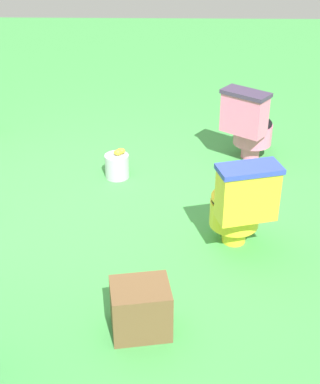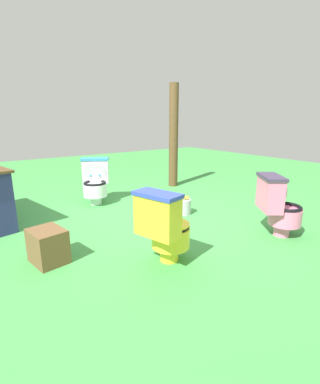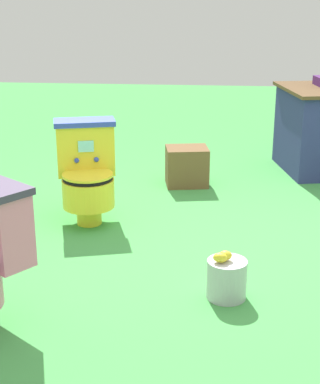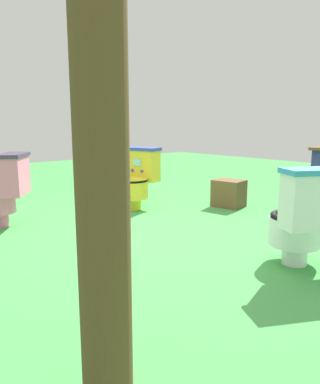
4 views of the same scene
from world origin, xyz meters
TOP-DOWN VIEW (x-y plane):
  - ground at (0.00, 0.00)m, footprint 14.00×14.00m
  - toilet_pink at (-1.36, -0.95)m, footprint 0.62×0.63m
  - toilet_yellow at (-1.12, 0.51)m, footprint 0.52×0.58m
  - small_crate at (-0.45, 1.41)m, footprint 0.39×0.34m
  - lemon_bucket at (-0.13, -0.57)m, footprint 0.22×0.22m

SIDE VIEW (x-z plane):
  - ground at x=0.00m, z-range 0.00..0.00m
  - lemon_bucket at x=-0.13m, z-range -0.02..0.26m
  - small_crate at x=-0.45m, z-range 0.00..0.33m
  - toilet_yellow at x=-1.12m, z-range 0.01..0.73m
  - toilet_pink at x=-1.36m, z-range 0.01..0.74m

